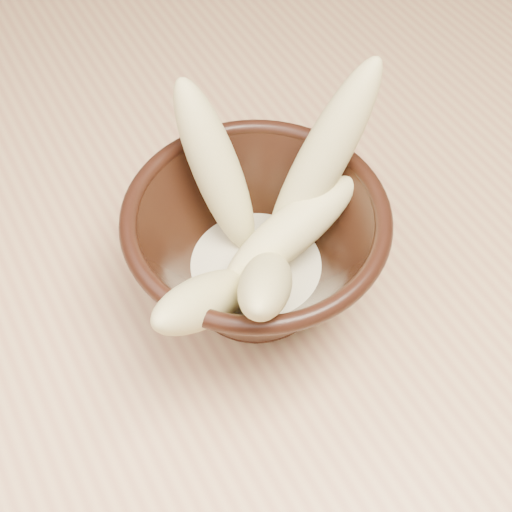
% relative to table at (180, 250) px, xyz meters
% --- Properties ---
extents(table, '(1.20, 0.80, 0.75)m').
position_rel_table_xyz_m(table, '(0.00, 0.00, 0.00)').
color(table, '#DBAE78').
rests_on(table, ground).
extents(bowl, '(0.19, 0.19, 0.10)m').
position_rel_table_xyz_m(bowl, '(0.01, -0.13, 0.14)').
color(bowl, black).
rests_on(bowl, table).
extents(milk_puddle, '(0.11, 0.11, 0.01)m').
position_rel_table_xyz_m(milk_puddle, '(0.01, -0.13, 0.11)').
color(milk_puddle, beige).
rests_on(milk_puddle, bowl).
extents(banana_upright, '(0.05, 0.11, 0.14)m').
position_rel_table_xyz_m(banana_upright, '(0.01, -0.07, 0.18)').
color(banana_upright, '#DBD081').
rests_on(banana_upright, bowl).
extents(banana_left, '(0.12, 0.09, 0.11)m').
position_rel_table_xyz_m(banana_left, '(-0.04, -0.16, 0.16)').
color(banana_left, '#DBD081').
rests_on(banana_left, bowl).
extents(banana_right, '(0.13, 0.06, 0.16)m').
position_rel_table_xyz_m(banana_right, '(0.07, -0.11, 0.18)').
color(banana_right, '#DBD081').
rests_on(banana_right, bowl).
extents(banana_across, '(0.13, 0.05, 0.07)m').
position_rel_table_xyz_m(banana_across, '(0.04, -0.13, 0.15)').
color(banana_across, '#DBD081').
rests_on(banana_across, bowl).
extents(banana_front, '(0.10, 0.12, 0.12)m').
position_rel_table_xyz_m(banana_front, '(-0.00, -0.17, 0.17)').
color(banana_front, '#DBD081').
rests_on(banana_front, bowl).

